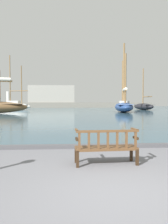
% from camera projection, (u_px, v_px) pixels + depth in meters
% --- Properties ---
extents(ground_plane, '(160.00, 160.00, 0.00)m').
position_uv_depth(ground_plane, '(119.00, 192.00, 3.90)').
color(ground_plane, slate).
extents(harbor_water, '(100.00, 80.00, 0.08)m').
position_uv_depth(harbor_water, '(74.00, 110.00, 47.76)').
color(harbor_water, '#385666').
rests_on(harbor_water, ground).
extents(quay_edge_kerb, '(40.00, 0.30, 0.12)m').
position_uv_depth(quay_edge_kerb, '(95.00, 146.00, 7.73)').
color(quay_edge_kerb, '#4C4C50').
rests_on(quay_edge_kerb, ground).
extents(park_bench, '(1.63, 0.61, 0.92)m').
position_uv_depth(park_bench, '(106.00, 146.00, 5.65)').
color(park_bench, '#322113').
rests_on(park_bench, ground).
extents(sailboat_mid_starboard, '(8.86, 4.79, 11.00)m').
position_uv_depth(sailboat_mid_starboard, '(12.00, 105.00, 44.21)').
color(sailboat_mid_starboard, silver).
rests_on(sailboat_mid_starboard, harbor_water).
extents(sailboat_centre_channel, '(3.15, 7.60, 8.47)m').
position_uv_depth(sailboat_centre_channel, '(143.00, 106.00, 44.84)').
color(sailboat_centre_channel, black).
rests_on(sailboat_centre_channel, harbor_water).
extents(sailboat_outer_port, '(4.39, 11.51, 10.97)m').
position_uv_depth(sailboat_outer_port, '(124.00, 105.00, 34.97)').
color(sailboat_outer_port, navy).
rests_on(sailboat_outer_port, harbor_water).
extents(far_breakwater, '(46.19, 2.40, 6.49)m').
position_uv_depth(far_breakwater, '(63.00, 100.00, 63.10)').
color(far_breakwater, slate).
rests_on(far_breakwater, ground).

